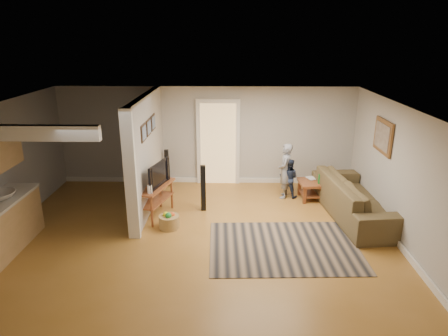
{
  "coord_description": "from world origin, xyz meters",
  "views": [
    {
      "loc": [
        0.65,
        -6.91,
        3.7
      ],
      "look_at": [
        0.49,
        0.86,
        1.1
      ],
      "focal_mm": 32.0,
      "sensor_mm": 36.0,
      "label": 1
    }
  ],
  "objects": [
    {
      "name": "toy_basket",
      "position": [
        -0.6,
        0.31,
        0.15
      ],
      "size": [
        0.41,
        0.41,
        0.36
      ],
      "color": "olive",
      "rests_on": "ground"
    },
    {
      "name": "speaker_left",
      "position": [
        0.03,
        1.2,
        0.52
      ],
      "size": [
        0.12,
        0.12,
        1.04
      ],
      "primitive_type": "cube",
      "rotation": [
        0.0,
        0.0,
        0.2
      ],
      "color": "black",
      "rests_on": "ground"
    },
    {
      "name": "ground",
      "position": [
        0.0,
        0.0,
        0.0
      ],
      "size": [
        7.5,
        7.5,
        0.0
      ],
      "primitive_type": "plane",
      "color": "olive",
      "rests_on": "ground"
    },
    {
      "name": "sofa",
      "position": [
        3.3,
        0.99,
        0.0
      ],
      "size": [
        1.4,
        2.89,
        0.81
      ],
      "primitive_type": "imported",
      "rotation": [
        0.0,
        0.0,
        1.68
      ],
      "color": "#4A3F25",
      "rests_on": "ground"
    },
    {
      "name": "coffee_table",
      "position": [
        2.82,
        1.91,
        0.34
      ],
      "size": [
        1.17,
        0.74,
        0.66
      ],
      "rotation": [
        0.0,
        0.0,
        0.07
      ],
      "color": "maroon",
      "rests_on": "ground"
    },
    {
      "name": "tv_console",
      "position": [
        -0.94,
        0.85,
        0.64
      ],
      "size": [
        0.71,
        1.19,
        0.97
      ],
      "rotation": [
        0.0,
        0.0,
        -0.28
      ],
      "color": "maroon",
      "rests_on": "ground"
    },
    {
      "name": "child",
      "position": [
        1.91,
        2.0,
        0.0
      ],
      "size": [
        0.41,
        0.54,
        1.32
      ],
      "primitive_type": "imported",
      "rotation": [
        0.0,
        0.0,
        -1.78
      ],
      "color": "gray",
      "rests_on": "ground"
    },
    {
      "name": "speaker_right",
      "position": [
        -1.0,
        2.7,
        0.48
      ],
      "size": [
        0.1,
        0.1,
        0.96
      ],
      "primitive_type": "cube",
      "rotation": [
        0.0,
        0.0,
        -0.04
      ],
      "color": "black",
      "rests_on": "ground"
    },
    {
      "name": "room_shell",
      "position": [
        -1.07,
        0.43,
        1.46
      ],
      "size": [
        7.54,
        6.02,
        2.52
      ],
      "color": "#AAA8A3",
      "rests_on": "ground"
    },
    {
      "name": "toddler",
      "position": [
        2.0,
        2.02,
        0.0
      ],
      "size": [
        0.56,
        0.51,
        0.95
      ],
      "primitive_type": "imported",
      "rotation": [
        0.0,
        0.0,
        2.76
      ],
      "color": "#222C46",
      "rests_on": "ground"
    },
    {
      "name": "area_rug",
      "position": [
        1.61,
        -0.4,
        0.01
      ],
      "size": [
        2.78,
        2.08,
        0.01
      ],
      "primitive_type": "cube",
      "rotation": [
        0.0,
        0.0,
        0.04
      ],
      "color": "black",
      "rests_on": "ground"
    }
  ]
}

